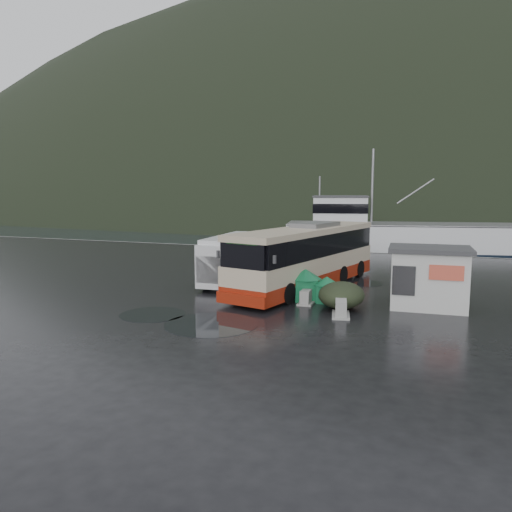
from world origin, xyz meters
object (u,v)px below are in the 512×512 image
(coach_bus, at_px, (306,287))
(jersey_barrier_b, at_px, (341,316))
(white_van, at_px, (236,283))
(waste_bin_left, at_px, (305,300))
(dome_tent, at_px, (341,307))
(ticket_kiosk, at_px, (427,307))
(fishing_trawler, at_px, (402,244))
(jersey_barrier_a, at_px, (307,303))
(waste_bin_right, at_px, (327,302))

(coach_bus, xyz_separation_m, jersey_barrier_b, (3.09, -5.75, 0.00))
(coach_bus, relative_size, white_van, 1.90)
(waste_bin_left, relative_size, dome_tent, 0.53)
(coach_bus, distance_m, jersey_barrier_b, 6.53)
(white_van, height_order, ticket_kiosk, ticket_kiosk)
(white_van, relative_size, fishing_trawler, 0.25)
(coach_bus, xyz_separation_m, jersey_barrier_a, (1.06, -3.90, 0.00))
(white_van, bearing_deg, ticket_kiosk, -16.18)
(white_van, relative_size, ticket_kiosk, 1.85)
(waste_bin_right, distance_m, jersey_barrier_b, 2.65)
(waste_bin_right, xyz_separation_m, jersey_barrier_b, (1.16, -2.38, 0.00))
(waste_bin_right, bearing_deg, waste_bin_left, 174.34)
(coach_bus, xyz_separation_m, waste_bin_right, (1.93, -3.37, 0.00))
(white_van, xyz_separation_m, waste_bin_left, (5.10, -3.10, 0.00))
(white_van, xyz_separation_m, waste_bin_right, (6.20, -3.21, 0.00))
(ticket_kiosk, bearing_deg, dome_tent, -163.67)
(coach_bus, distance_m, waste_bin_right, 3.88)
(dome_tent, bearing_deg, fishing_trawler, 88.78)
(coach_bus, xyz_separation_m, waste_bin_left, (0.82, -3.26, 0.00))
(ticket_kiosk, height_order, jersey_barrier_b, ticket_kiosk)
(coach_bus, height_order, jersey_barrier_a, coach_bus)
(white_van, distance_m, ticket_kiosk, 11.21)
(white_van, xyz_separation_m, jersey_barrier_a, (5.34, -3.74, 0.00))
(jersey_barrier_a, bearing_deg, coach_bus, 105.23)
(waste_bin_right, height_order, jersey_barrier_a, waste_bin_right)
(waste_bin_left, height_order, jersey_barrier_b, waste_bin_left)
(jersey_barrier_a, height_order, jersey_barrier_b, jersey_barrier_b)
(waste_bin_right, xyz_separation_m, ticket_kiosk, (4.71, 0.64, 0.00))
(waste_bin_right, distance_m, jersey_barrier_a, 1.02)
(waste_bin_right, height_order, dome_tent, waste_bin_right)
(waste_bin_left, distance_m, dome_tent, 2.15)
(dome_tent, bearing_deg, white_van, 150.88)
(jersey_barrier_a, bearing_deg, waste_bin_right, 31.33)
(white_van, relative_size, jersey_barrier_b, 4.47)
(jersey_barrier_a, distance_m, fishing_trawler, 29.58)
(coach_bus, distance_m, white_van, 4.28)
(waste_bin_right, relative_size, fishing_trawler, 0.05)
(waste_bin_left, bearing_deg, ticket_kiosk, 5.23)
(ticket_kiosk, bearing_deg, fishing_trawler, 93.15)
(white_van, bearing_deg, coach_bus, -0.82)
(waste_bin_left, bearing_deg, coach_bus, 104.14)
(white_van, relative_size, dome_tent, 2.25)
(ticket_kiosk, height_order, fishing_trawler, fishing_trawler)
(fishing_trawler, bearing_deg, coach_bus, -109.08)
(coach_bus, bearing_deg, dome_tent, -42.56)
(waste_bin_left, height_order, waste_bin_right, waste_bin_left)
(waste_bin_left, bearing_deg, jersey_barrier_a, -69.40)
(white_van, distance_m, dome_tent, 8.10)
(dome_tent, bearing_deg, jersey_barrier_a, 173.44)
(waste_bin_right, height_order, fishing_trawler, fishing_trawler)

